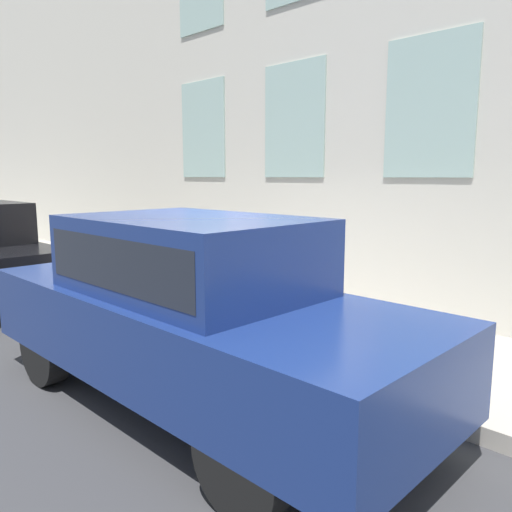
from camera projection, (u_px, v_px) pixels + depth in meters
ground_plane at (231, 355)px, 6.50m from camera, size 80.00×80.00×0.00m
sidewalk at (297, 326)px, 7.45m from camera, size 2.72×60.00×0.18m
building_facade at (363, 32)px, 7.81m from camera, size 0.33×40.00×9.09m
fire_hydrant at (258, 306)px, 6.60m from camera, size 0.35×0.46×0.83m
person at (254, 268)px, 7.17m from camera, size 0.33×0.22×1.36m
parked_car_navy_near at (191, 304)px, 4.95m from camera, size 1.91×5.12×1.92m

